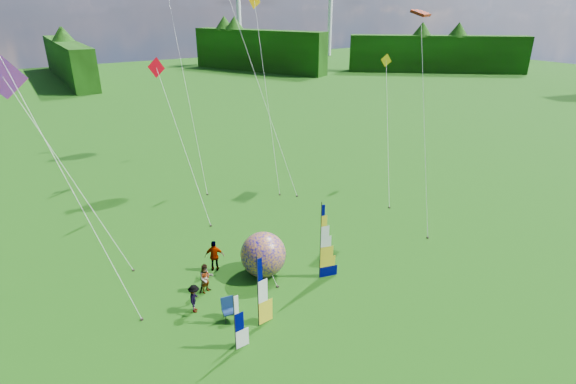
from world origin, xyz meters
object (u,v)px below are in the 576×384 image
side_banner_far (235,324)px  spectator_d (215,256)px  bol_inflatable (263,254)px  camp_chair (229,310)px  side_banner_left (258,293)px  spectator_b (206,278)px  spectator_c (194,299)px  feather_banner_main (320,243)px  kite_whale (256,68)px  spectator_a (205,280)px

side_banner_far → spectator_d: bearing=71.2°
side_banner_far → bol_inflatable: bearing=46.3°
spectator_d → bol_inflatable: bearing=168.1°
camp_chair → side_banner_left: bearing=-38.7°
spectator_b → spectator_c: (-1.14, -1.27, -0.07)m
feather_banner_main → spectator_b: (-5.81, 2.16, -1.42)m
bol_inflatable → spectator_b: bol_inflatable is taller
side_banner_left → kite_whale: kite_whale is taller
bol_inflatable → spectator_c: size_ratio=1.69×
spectator_a → feather_banner_main: bearing=-43.2°
feather_banner_main → camp_chair: feather_banner_main is taller
side_banner_left → kite_whale: 21.45m
feather_banner_main → spectator_d: (-4.59, 3.82, -1.30)m
side_banner_far → spectator_b: bearing=79.7°
spectator_c → kite_whale: (11.83, 15.00, 8.56)m
spectator_b → spectator_d: spectator_d is taller
side_banner_left → spectator_b: side_banner_left is taller
feather_banner_main → camp_chair: bearing=-160.6°
side_banner_left → kite_whale: (9.68, 17.62, 7.48)m
spectator_c → kite_whale: 20.94m
side_banner_left → camp_chair: size_ratio=3.24×
kite_whale → spectator_d: bearing=-152.0°
spectator_c → spectator_d: bearing=-8.4°
spectator_a → spectator_c: (-1.08, -1.25, 0.00)m
side_banner_left → spectator_c: bearing=124.0°
side_banner_far → spectator_b: size_ratio=1.73×
camp_chair → spectator_a: bearing=101.3°
camp_chair → kite_whale: kite_whale is taller
spectator_b → camp_chair: bearing=-88.6°
spectator_a → spectator_c: size_ratio=1.00×
bol_inflatable → spectator_c: bol_inflatable is taller
side_banner_far → spectator_c: 3.61m
side_banner_left → spectator_d: bearing=82.4°
spectator_a → spectator_b: (0.06, 0.02, 0.07)m
side_banner_left → bol_inflatable: (2.34, 3.72, -0.56)m
spectator_d → kite_whale: 17.49m
spectator_b → kite_whale: (10.69, 13.73, 8.49)m
bol_inflatable → spectator_a: (-3.42, 0.15, -0.52)m
bol_inflatable → camp_chair: bol_inflatable is taller
feather_banner_main → kite_whale: size_ratio=0.24×
side_banner_left → spectator_a: bearing=100.0°
spectator_c → side_banner_far: bearing=-141.1°
side_banner_left → side_banner_far: 1.91m
spectator_a → camp_chair: size_ratio=1.33×
side_banner_far → bol_inflatable: side_banner_far is taller
kite_whale → spectator_b: bearing=-151.8°
side_banner_far → spectator_a: 4.83m
side_banner_left → spectator_b: 4.15m
feather_banner_main → spectator_d: feather_banner_main is taller
bol_inflatable → spectator_a: bol_inflatable is taller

